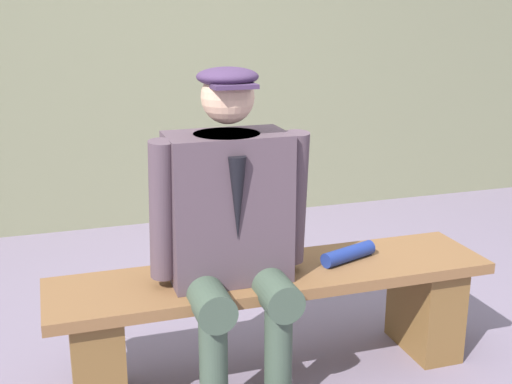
% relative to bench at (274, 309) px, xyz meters
% --- Properties ---
extents(ground_plane, '(30.00, 30.00, 0.00)m').
position_rel_bench_xyz_m(ground_plane, '(0.00, 0.00, -0.31)').
color(ground_plane, gray).
extents(bench, '(1.87, 0.44, 0.48)m').
position_rel_bench_xyz_m(bench, '(0.00, 0.00, 0.00)').
color(bench, brown).
rests_on(bench, ground).
extents(seated_man, '(0.64, 0.56, 1.33)m').
position_rel_bench_xyz_m(seated_man, '(0.20, 0.05, 0.43)').
color(seated_man, '#53414B').
rests_on(seated_man, ground).
extents(rolled_magazine, '(0.28, 0.16, 0.06)m').
position_rel_bench_xyz_m(rolled_magazine, '(-0.34, -0.01, 0.21)').
color(rolled_magazine, navy).
rests_on(rolled_magazine, bench).
extents(stadium_wall, '(12.00, 0.24, 2.44)m').
position_rel_bench_xyz_m(stadium_wall, '(0.00, -2.35, 0.91)').
color(stadium_wall, gray).
rests_on(stadium_wall, ground).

